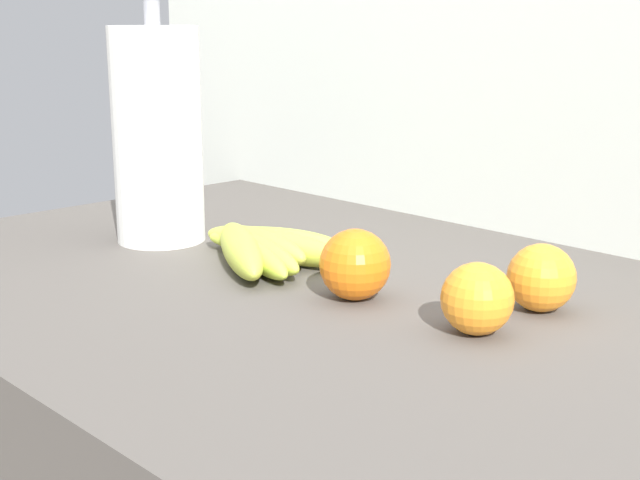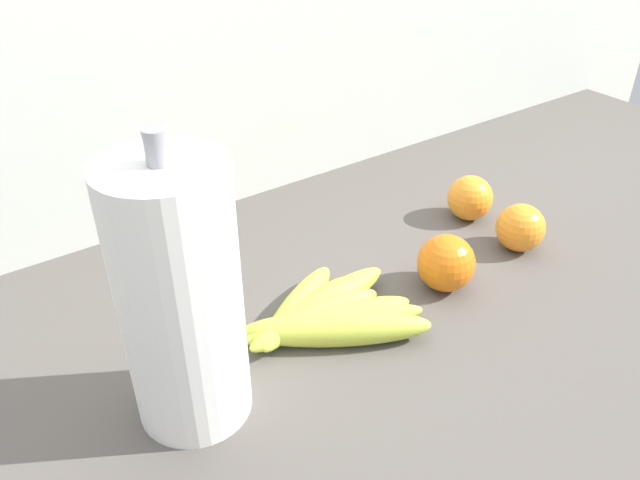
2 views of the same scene
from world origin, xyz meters
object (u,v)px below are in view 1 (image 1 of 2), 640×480
object	(u,v)px
orange_right	(541,278)
banana_bunch	(260,247)
orange_back_right	(477,299)
paper_towel_roll	(157,135)
orange_back_left	(353,265)

from	to	relation	value
orange_right	banana_bunch	bearing A→B (deg)	-165.85
orange_back_right	paper_towel_roll	xyz separation A→B (m)	(-0.50, -0.01, 0.10)
orange_right	orange_back_left	size ratio (longest dim) A/B	0.92
orange_right	orange_back_left	distance (m)	0.19
orange_right	paper_towel_roll	distance (m)	0.52
banana_bunch	paper_towel_roll	xyz separation A→B (m)	(-0.17, -0.02, 0.12)
banana_bunch	orange_back_left	xyz separation A→B (m)	(0.18, -0.02, 0.02)
banana_bunch	orange_right	distance (m)	0.34
orange_back_left	orange_back_right	xyz separation A→B (m)	(0.15, 0.01, -0.00)
orange_back_right	banana_bunch	bearing A→B (deg)	177.13
orange_right	orange_back_right	size ratio (longest dim) A/B	1.01
banana_bunch	paper_towel_roll	size ratio (longest dim) A/B	0.73
banana_bunch	orange_back_right	bearing A→B (deg)	-2.87
banana_bunch	orange_right	bearing A→B (deg)	14.15
orange_back_right	paper_towel_roll	size ratio (longest dim) A/B	0.22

